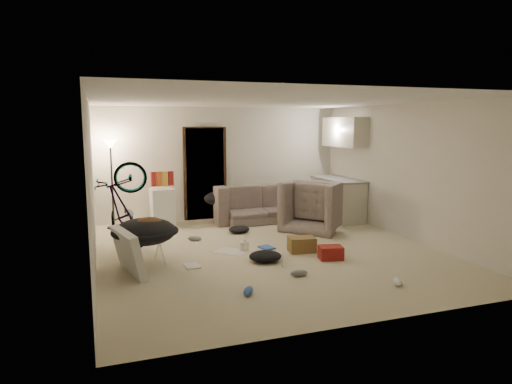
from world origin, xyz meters
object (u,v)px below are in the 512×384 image
object	(u,v)px
juicer	(244,245)
mini_fridge	(163,207)
sofa	(258,206)
bicycle	(124,229)
kitchen_counter	(338,199)
saucer_chair	(145,238)
drink_case_a	(302,244)
tv_box	(128,252)
drink_case_b	(331,253)
floor_lamp	(111,165)
armchair	(318,211)

from	to	relation	value
juicer	mini_fridge	bearing A→B (deg)	113.76
sofa	mini_fridge	bearing A→B (deg)	-4.57
bicycle	juicer	size ratio (longest dim) A/B	7.44
kitchen_counter	saucer_chair	xyz separation A→B (m)	(-4.46, -2.09, -0.02)
drink_case_a	juicer	xyz separation A→B (m)	(-0.89, 0.39, -0.04)
tv_box	mini_fridge	bearing A→B (deg)	59.92
kitchen_counter	drink_case_a	xyz separation A→B (m)	(-1.91, -2.22, -0.32)
mini_fridge	juicer	bearing A→B (deg)	-68.76
bicycle	drink_case_b	distance (m)	3.42
bicycle	floor_lamp	bearing A→B (deg)	7.49
saucer_chair	tv_box	world-z (taller)	saucer_chair
floor_lamp	kitchen_counter	distance (m)	4.95
drink_case_b	juicer	world-z (taller)	drink_case_b
floor_lamp	drink_case_a	size ratio (longest dim) A/B	4.15
drink_case_a	mini_fridge	bearing A→B (deg)	133.45
bicycle	drink_case_a	bearing A→B (deg)	-103.59
saucer_chair	mini_fridge	bearing A→B (deg)	76.90
drink_case_b	armchair	bearing A→B (deg)	81.32
kitchen_counter	drink_case_b	xyz separation A→B (m)	(-1.65, -2.76, -0.33)
mini_fridge	armchair	bearing A→B (deg)	-25.71
saucer_chair	drink_case_b	world-z (taller)	saucer_chair
drink_case_a	bicycle	bearing A→B (deg)	170.37
bicycle	tv_box	world-z (taller)	bicycle
kitchen_counter	drink_case_b	size ratio (longest dim) A/B	4.11
kitchen_counter	tv_box	world-z (taller)	kitchen_counter
saucer_chair	juicer	world-z (taller)	saucer_chair
floor_lamp	juicer	bearing A→B (deg)	-50.62
sofa	bicycle	xyz separation A→B (m)	(-2.99, -1.74, 0.10)
bicycle	juicer	world-z (taller)	bicycle
bicycle	saucer_chair	distance (m)	0.84
armchair	drink_case_b	bearing A→B (deg)	116.96
armchair	tv_box	world-z (taller)	armchair
floor_lamp	juicer	size ratio (longest dim) A/B	8.67
mini_fridge	juicer	world-z (taller)	mini_fridge
floor_lamp	juicer	world-z (taller)	floor_lamp
floor_lamp	tv_box	bearing A→B (deg)	-88.15
floor_lamp	drink_case_b	xyz separation A→B (m)	(3.18, -3.41, -1.20)
drink_case_b	floor_lamp	bearing A→B (deg)	145.47
armchair	saucer_chair	bearing A→B (deg)	68.95
sofa	drink_case_a	world-z (taller)	sofa
armchair	floor_lamp	bearing A→B (deg)	29.03
mini_fridge	juicer	xyz separation A→B (m)	(1.05, -2.38, -0.31)
armchair	drink_case_b	distance (m)	2.20
drink_case_a	floor_lamp	bearing A→B (deg)	144.03
mini_fridge	drink_case_a	bearing A→B (deg)	-57.58
mini_fridge	bicycle	bearing A→B (deg)	-118.21
kitchen_counter	bicycle	distance (m)	4.90
mini_fridge	floor_lamp	bearing A→B (deg)	171.69
sofa	drink_case_a	distance (m)	2.68
drink_case_a	juicer	size ratio (longest dim) A/B	2.09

